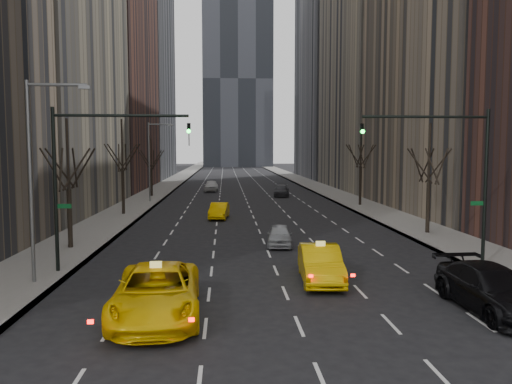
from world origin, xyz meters
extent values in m
plane|color=black|center=(0.00, 0.00, 0.00)|extent=(400.00, 400.00, 0.00)
cube|color=slate|center=(-12.25, 70.00, 0.07)|extent=(4.50, 320.00, 0.15)
cube|color=slate|center=(12.25, 70.00, 0.07)|extent=(4.50, 320.00, 0.15)
cube|color=brown|center=(-21.50, 66.00, 22.00)|extent=(14.00, 28.00, 44.00)
cube|color=slate|center=(-21.50, 96.00, 30.00)|extent=(14.00, 30.00, 60.00)
cube|color=tan|center=(21.50, 64.00, 25.00)|extent=(14.00, 28.00, 50.00)
cube|color=slate|center=(21.50, 95.00, 29.00)|extent=(14.00, 30.00, 58.00)
cylinder|color=black|center=(-12.00, 18.00, 1.93)|extent=(0.28, 0.28, 3.57)
cylinder|color=black|center=(-12.00, 18.00, 5.84)|extent=(0.16, 0.16, 4.25)
cylinder|color=black|center=(-11.85, 18.85, 4.95)|extent=(0.42, 1.80, 2.52)
cylinder|color=black|center=(-11.19, 18.29, 4.95)|extent=(1.74, 0.72, 2.52)
cylinder|color=black|center=(-11.34, 17.45, 4.95)|extent=(1.46, 1.25, 2.52)
cylinder|color=black|center=(-12.15, 17.15, 4.95)|extent=(0.42, 1.80, 2.52)
cylinder|color=black|center=(-12.81, 17.71, 4.95)|extent=(1.74, 0.72, 2.52)
cylinder|color=black|center=(-12.66, 18.55, 4.95)|extent=(1.46, 1.25, 2.52)
cylinder|color=black|center=(-12.00, 34.00, 2.15)|extent=(0.28, 0.28, 3.99)
cylinder|color=black|center=(-12.00, 34.00, 6.52)|extent=(0.16, 0.16, 4.75)
cylinder|color=black|center=(-11.85, 34.85, 5.37)|extent=(0.42, 1.80, 2.52)
cylinder|color=black|center=(-11.19, 34.29, 5.37)|extent=(1.74, 0.72, 2.52)
cylinder|color=black|center=(-11.34, 33.45, 5.37)|extent=(1.46, 1.25, 2.52)
cylinder|color=black|center=(-12.15, 33.15, 5.37)|extent=(0.42, 1.80, 2.52)
cylinder|color=black|center=(-12.81, 33.71, 5.37)|extent=(1.74, 0.72, 2.52)
cylinder|color=black|center=(-12.66, 34.55, 5.37)|extent=(1.46, 1.25, 2.52)
cylinder|color=black|center=(-12.00, 52.00, 1.83)|extent=(0.28, 0.28, 3.36)
cylinder|color=black|center=(-12.00, 52.00, 5.51)|extent=(0.16, 0.16, 4.00)
cylinder|color=black|center=(-11.85, 52.85, 4.74)|extent=(0.42, 1.80, 2.52)
cylinder|color=black|center=(-11.19, 52.29, 4.74)|extent=(1.74, 0.72, 2.52)
cylinder|color=black|center=(-11.34, 51.45, 4.74)|extent=(1.46, 1.25, 2.52)
cylinder|color=black|center=(-12.15, 51.15, 4.74)|extent=(0.42, 1.80, 2.52)
cylinder|color=black|center=(-12.81, 51.71, 4.74)|extent=(1.74, 0.72, 2.52)
cylinder|color=black|center=(-12.66, 52.55, 4.74)|extent=(1.46, 1.25, 2.52)
cylinder|color=black|center=(12.00, 22.00, 1.93)|extent=(0.28, 0.28, 3.57)
cylinder|color=black|center=(12.00, 22.00, 5.84)|extent=(0.16, 0.16, 4.25)
cylinder|color=black|center=(12.15, 22.85, 4.95)|extent=(0.42, 1.80, 2.52)
cylinder|color=black|center=(12.81, 22.29, 4.95)|extent=(1.74, 0.72, 2.52)
cylinder|color=black|center=(12.66, 21.45, 4.95)|extent=(1.46, 1.25, 2.52)
cylinder|color=black|center=(11.85, 21.15, 4.95)|extent=(0.42, 1.80, 2.52)
cylinder|color=black|center=(11.19, 21.71, 4.95)|extent=(1.74, 0.72, 2.52)
cylinder|color=black|center=(11.34, 22.55, 4.95)|extent=(1.46, 1.25, 2.52)
cylinder|color=black|center=(12.00, 40.00, 2.15)|extent=(0.28, 0.28, 3.99)
cylinder|color=black|center=(12.00, 40.00, 6.52)|extent=(0.16, 0.16, 4.75)
cylinder|color=black|center=(12.15, 40.85, 5.37)|extent=(0.42, 1.80, 2.52)
cylinder|color=black|center=(12.81, 40.29, 5.37)|extent=(1.74, 0.72, 2.52)
cylinder|color=black|center=(12.66, 39.45, 5.37)|extent=(1.46, 1.25, 2.52)
cylinder|color=black|center=(11.85, 39.15, 5.37)|extent=(0.42, 1.80, 2.52)
cylinder|color=black|center=(11.19, 39.71, 5.37)|extent=(1.74, 0.72, 2.52)
cylinder|color=black|center=(11.34, 40.55, 5.37)|extent=(1.46, 1.25, 2.52)
cylinder|color=black|center=(-10.80, 12.00, 4.15)|extent=(0.18, 0.18, 8.00)
cylinder|color=black|center=(-7.55, 12.00, 7.75)|extent=(6.50, 0.14, 0.14)
imported|color=black|center=(-4.30, 12.00, 6.85)|extent=(0.18, 0.22, 1.10)
sphere|color=#0CFF33|center=(-4.30, 11.82, 7.00)|extent=(0.20, 0.20, 0.20)
cube|color=#0C5926|center=(-10.40, 12.00, 3.35)|extent=(0.70, 0.04, 0.22)
cylinder|color=black|center=(10.80, 12.00, 4.15)|extent=(0.18, 0.18, 8.00)
cylinder|color=black|center=(7.55, 12.00, 7.75)|extent=(6.50, 0.14, 0.14)
imported|color=black|center=(4.30, 12.00, 6.85)|extent=(0.18, 0.22, 1.10)
sphere|color=#0CFF33|center=(4.30, 11.82, 7.00)|extent=(0.20, 0.20, 0.20)
cube|color=#0C5926|center=(10.40, 12.00, 3.35)|extent=(0.70, 0.04, 0.22)
cylinder|color=slate|center=(-11.20, 10.00, 4.65)|extent=(0.16, 0.16, 9.00)
cylinder|color=slate|center=(-9.90, 10.00, 8.95)|extent=(2.60, 0.14, 0.14)
cube|color=slate|center=(-8.70, 10.00, 8.85)|extent=(0.50, 0.22, 0.15)
cylinder|color=slate|center=(-11.20, 45.00, 4.65)|extent=(0.16, 0.16, 9.00)
cylinder|color=slate|center=(-9.90, 45.00, 8.95)|extent=(2.60, 0.14, 0.14)
cube|color=slate|center=(-8.70, 45.00, 8.85)|extent=(0.50, 0.22, 0.15)
imported|color=yellow|center=(-5.05, 5.22, 0.92)|extent=(3.44, 6.81, 1.85)
imported|color=#DDAC04|center=(1.85, 9.77, 0.83)|extent=(2.12, 5.18, 1.67)
imported|color=#94979B|center=(0.90, 18.49, 0.66)|extent=(1.94, 4.03, 1.33)
imported|color=black|center=(7.50, 5.15, 0.85)|extent=(2.60, 5.96, 1.71)
imported|color=#FFBE05|center=(-3.09, 31.24, 0.70)|extent=(1.91, 4.37, 1.40)
imported|color=#2C2C31|center=(4.80, 51.92, 0.72)|extent=(2.57, 5.15, 1.43)
imported|color=silver|center=(-4.57, 59.89, 0.81)|extent=(2.06, 4.83, 1.63)
camera|label=1|loc=(-2.54, -12.72, 6.12)|focal=35.00mm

